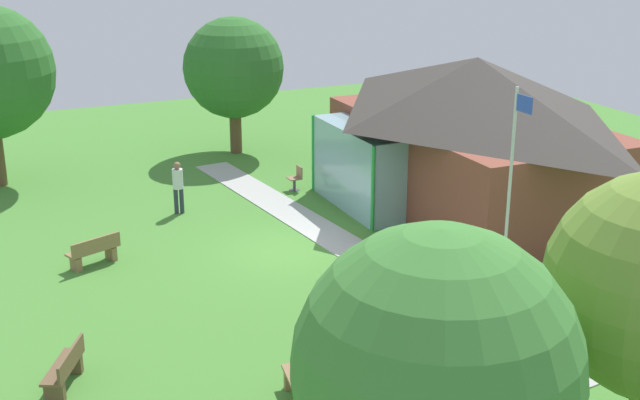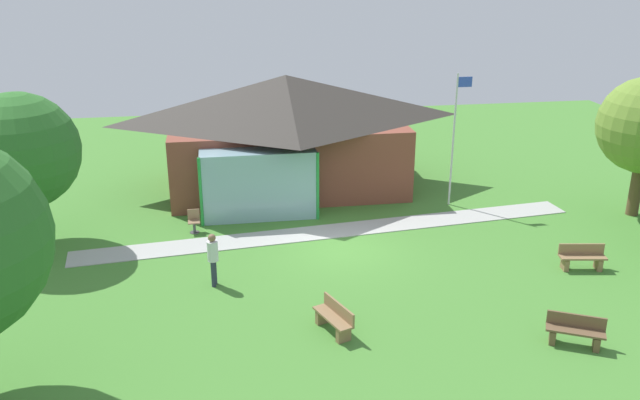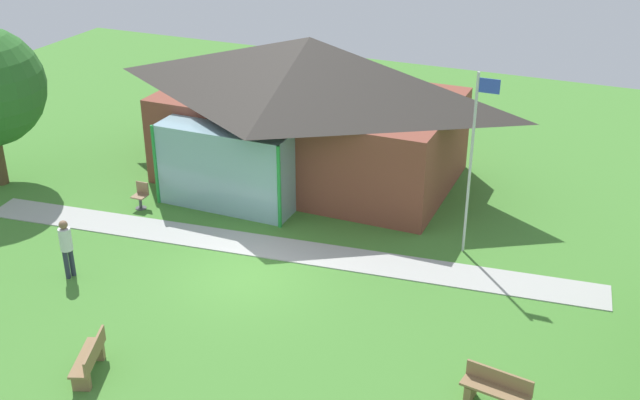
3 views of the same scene
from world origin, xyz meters
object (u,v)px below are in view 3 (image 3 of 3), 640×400
Objects in this scene: bench_front_center at (90,360)px; patio_chair_west at (141,196)px; pavilion at (307,107)px; bench_lawn_far_right at (496,391)px; flagpole at (473,157)px; visitor_strolling_lawn at (66,244)px.

bench_front_center is 8.65m from patio_chair_west.
bench_lawn_far_right is (8.72, -9.60, -2.19)m from pavilion.
flagpole is at bearing -174.89° from patio_chair_west.
bench_lawn_far_right is 12.01m from visitor_strolling_lawn.
bench_front_center is (-0.01, -12.15, -2.19)m from pavilion.
flagpole is 3.49× the size of bench_front_center.
flagpole is 10.81m from patio_chair_west.
pavilion reaches higher than patio_chair_west.
bench_lawn_far_right is at bearing -70.70° from flagpole.
flagpole reaches higher than pavilion.
bench_front_center and bench_lawn_far_right have the same top height.
patio_chair_west is (-12.67, 5.15, 0.01)m from bench_lawn_far_right.
flagpole is 7.31m from bench_lawn_far_right.
patio_chair_west is 0.49× the size of visitor_strolling_lawn.
pavilion is at bearing -38.81° from bench_lawn_far_right.
bench_lawn_far_right is at bearing -81.70° from visitor_strolling_lawn.
bench_front_center is 9.10m from bench_lawn_far_right.
flagpole is at bearing -47.75° from visitor_strolling_lawn.
visitor_strolling_lawn is at bearing 23.37° from bench_front_center.
bench_front_center is (-6.48, -8.99, -2.61)m from flagpole.
bench_front_center is 1.00× the size of bench_lawn_far_right.
pavilion is 12.34m from bench_front_center.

